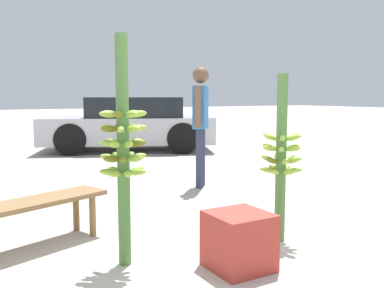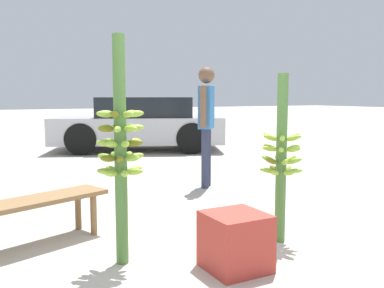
{
  "view_description": "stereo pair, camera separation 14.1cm",
  "coord_description": "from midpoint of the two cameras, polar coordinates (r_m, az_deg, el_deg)",
  "views": [
    {
      "loc": [
        -1.8,
        -2.59,
        1.3
      ],
      "look_at": [
        0.13,
        0.71,
        0.86
      ],
      "focal_mm": 40.0,
      "sensor_mm": 36.0,
      "label": 1
    },
    {
      "loc": [
        -1.67,
        -2.66,
        1.3
      ],
      "look_at": [
        0.13,
        0.71,
        0.86
      ],
      "focal_mm": 40.0,
      "sensor_mm": 36.0,
      "label": 2
    }
  ],
  "objects": [
    {
      "name": "ground_plane",
      "position": [
        3.4,
        3.09,
        -15.91
      ],
      "size": [
        80.0,
        80.0,
        0.0
      ],
      "primitive_type": "plane",
      "color": "#B2AA9E"
    },
    {
      "name": "banana_stalk_left",
      "position": [
        3.26,
        -10.4,
        -0.55
      ],
      "size": [
        0.37,
        0.37,
        1.75
      ],
      "color": "#4C7A38",
      "rests_on": "ground_plane"
    },
    {
      "name": "banana_stalk_center",
      "position": [
        3.84,
        10.76,
        -1.69
      ],
      "size": [
        0.38,
        0.38,
        1.49
      ],
      "color": "#4C7A38",
      "rests_on": "ground_plane"
    },
    {
      "name": "vendor_person",
      "position": [
        6.0,
        0.48,
        3.94
      ],
      "size": [
        0.43,
        0.48,
        1.69
      ],
      "rotation": [
        0.0,
        0.0,
        -2.28
      ],
      "color": "#2D334C",
      "rests_on": "ground_plane"
    },
    {
      "name": "market_bench",
      "position": [
        3.87,
        -22.89,
        -8.11
      ],
      "size": [
        1.56,
        0.86,
        0.42
      ],
      "rotation": [
        0.0,
        0.0,
        0.35
      ],
      "color": "olive",
      "rests_on": "ground_plane"
    },
    {
      "name": "parked_car",
      "position": [
        10.28,
        -8.66,
        2.65
      ],
      "size": [
        4.31,
        3.21,
        1.26
      ],
      "rotation": [
        0.0,
        0.0,
        1.15
      ],
      "color": "#B7B7BC",
      "rests_on": "ground_plane"
    },
    {
      "name": "produce_crate",
      "position": [
        3.29,
        5.01,
        -12.75
      ],
      "size": [
        0.43,
        0.43,
        0.43
      ],
      "color": "#B2382D",
      "rests_on": "ground_plane"
    }
  ]
}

